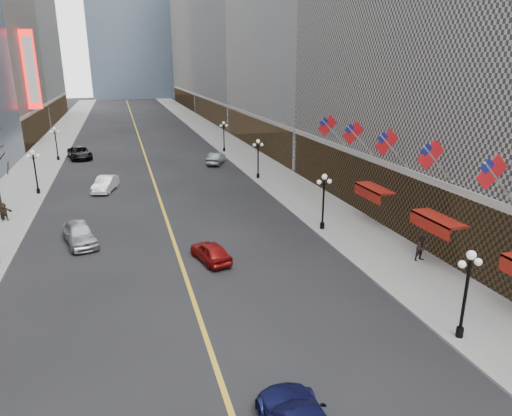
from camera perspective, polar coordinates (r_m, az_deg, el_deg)
sidewalk_east at (r=74.79m, az=-3.01°, el=7.66°), size 6.00×230.00×0.15m
sidewalk_west at (r=73.60m, az=-24.83°, el=5.91°), size 6.00×230.00×0.15m
lane_line at (r=82.73m, az=-14.25°, el=8.05°), size 0.25×200.00×0.02m
bldg_east_c at (r=113.21m, az=0.61°, el=23.25°), size 26.60×40.60×48.80m
bldg_east_d at (r=155.35m, az=-4.48°, el=24.22°), size 26.60×46.60×62.80m
streetlamp_east_0 at (r=23.82m, az=24.85°, el=-8.79°), size 1.26×0.44×4.52m
streetlamp_east_1 at (r=36.40m, az=8.45°, el=1.52°), size 1.26×0.44×4.52m
streetlamp_east_2 at (r=52.81m, az=0.26°, el=6.68°), size 1.26×0.44×4.52m
streetlamp_east_3 at (r=70.01m, az=-4.04°, el=9.31°), size 1.26×0.44×4.52m
streetlamp_west_2 at (r=51.38m, az=-25.92°, el=4.62°), size 1.26×0.44×4.52m
streetlamp_west_3 at (r=68.94m, az=-23.74°, el=7.77°), size 1.26×0.44×4.52m
flag_1 at (r=26.84m, az=27.60°, el=3.65°), size 2.87×0.12×2.87m
flag_2 at (r=30.53m, az=21.21°, el=5.91°), size 2.87×0.12×2.87m
flag_3 at (r=34.55m, az=16.22°, el=7.63°), size 2.87×0.12×2.87m
flag_4 at (r=38.80m, az=12.27°, el=8.93°), size 2.87×0.12×2.87m
flag_5 at (r=43.21m, az=9.10°, el=9.94°), size 2.87×0.12×2.87m
awning_b at (r=32.03m, az=21.52°, el=-1.43°), size 1.40×4.00×0.93m
awning_c at (r=38.32m, az=14.33°, el=2.25°), size 1.40×4.00×0.93m
theatre_marquee at (r=82.67m, az=-26.33°, el=15.20°), size 2.00×0.55×12.00m
car_nb_near at (r=36.28m, az=-21.17°, el=-2.98°), size 3.15×5.30×1.69m
car_nb_mid at (r=50.72m, az=-18.31°, el=2.89°), size 2.90×5.03×1.57m
car_nb_far at (r=69.78m, az=-21.18°, el=6.44°), size 3.98×6.50×1.68m
car_sb_mid at (r=31.18m, az=-5.70°, el=-5.45°), size 2.57×4.32×1.38m
car_sb_far at (r=61.82m, az=-5.02°, el=6.20°), size 3.43×4.98×1.55m
ped_east_walk at (r=32.63m, az=20.03°, el=-4.68°), size 0.94×0.57×1.84m
ped_west_far at (r=44.00m, az=-28.97°, el=-0.41°), size 1.48×0.60×1.55m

